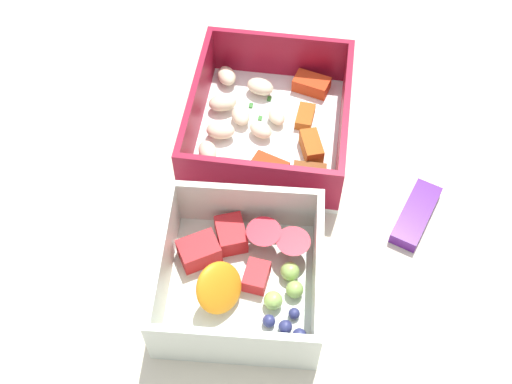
% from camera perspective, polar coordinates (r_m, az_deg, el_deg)
% --- Properties ---
extents(table_surface, '(0.80, 0.80, 0.02)m').
position_cam_1_polar(table_surface, '(0.59, 1.29, -2.61)').
color(table_surface, beige).
rests_on(table_surface, ground).
extents(pasta_container, '(0.18, 0.16, 0.06)m').
position_cam_1_polar(pasta_container, '(0.62, 1.09, 6.25)').
color(pasta_container, white).
rests_on(pasta_container, table_surface).
extents(fruit_bowl, '(0.15, 0.14, 0.06)m').
position_cam_1_polar(fruit_bowl, '(0.53, -1.15, -7.15)').
color(fruit_bowl, silver).
rests_on(fruit_bowl, table_surface).
extents(candy_bar, '(0.07, 0.04, 0.01)m').
position_cam_1_polar(candy_bar, '(0.59, 14.10, -1.97)').
color(candy_bar, '#51197A').
rests_on(candy_bar, table_surface).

